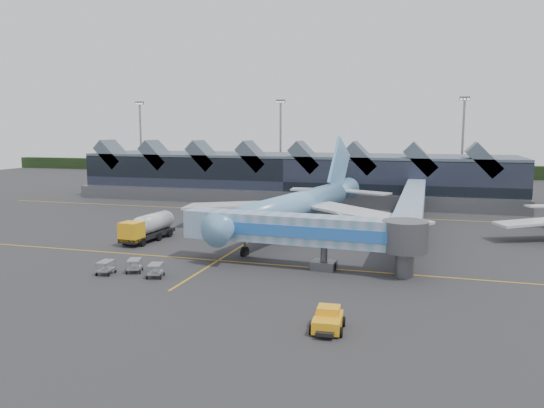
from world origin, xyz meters
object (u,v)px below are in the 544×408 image
(jet_bridge, at_px, (314,232))
(pushback_tug, at_px, (328,320))
(fuel_truck, at_px, (149,226))
(main_airliner, at_px, (301,205))

(jet_bridge, xyz_separation_m, pushback_tug, (4.70, -16.86, -3.26))
(fuel_truck, xyz_separation_m, pushback_tug, (28.86, -24.97, -1.21))
(main_airliner, height_order, fuel_truck, main_airliner)
(jet_bridge, height_order, pushback_tug, jet_bridge)
(pushback_tug, bearing_deg, main_airliner, 102.65)
(jet_bridge, distance_m, pushback_tug, 17.80)
(main_airliner, bearing_deg, pushback_tug, -62.72)
(jet_bridge, relative_size, pushback_tug, 6.86)
(main_airliner, xyz_separation_m, pushback_tug, (10.68, -35.90, -3.34))
(main_airliner, distance_m, fuel_truck, 21.32)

